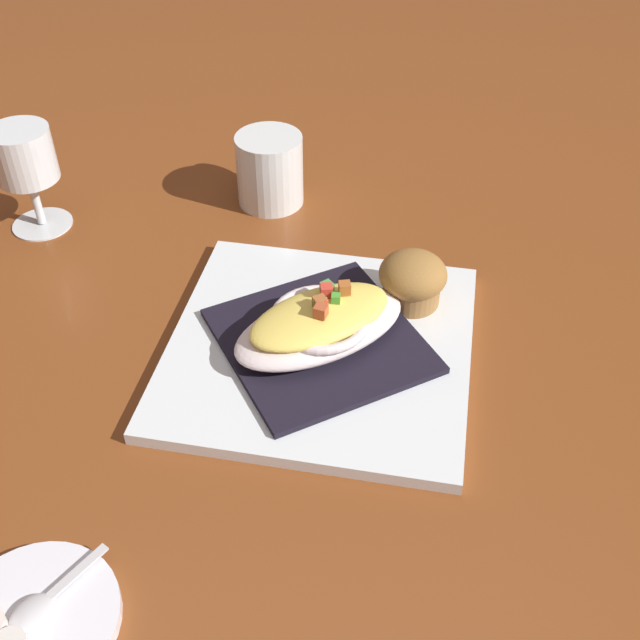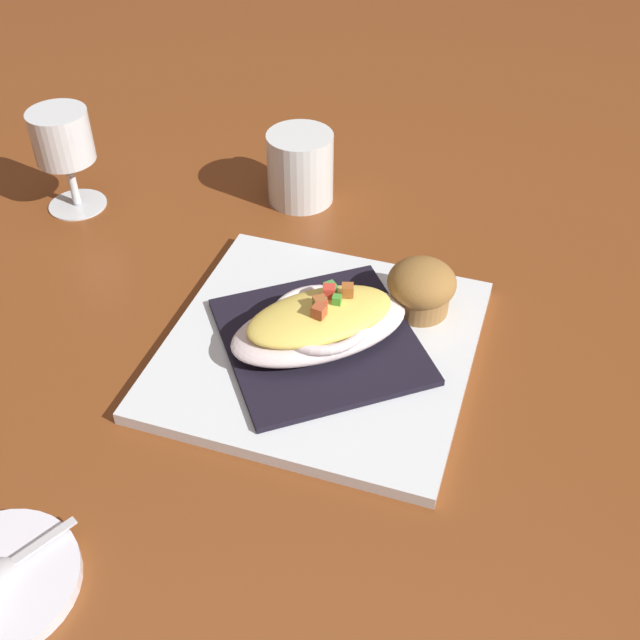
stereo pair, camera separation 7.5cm
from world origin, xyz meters
The scene contains 8 objects.
ground_plane centered at (0.00, 0.00, 0.00)m, with size 2.60×2.60×0.00m, color brown.
square_plate centered at (0.00, 0.00, 0.01)m, with size 0.29×0.29×0.01m, color white.
folded_napkin centered at (0.00, 0.00, 0.02)m, with size 0.18×0.19×0.01m, color black.
gratin_dish centered at (0.00, 0.00, 0.04)m, with size 0.20×0.16×0.05m.
muffin centered at (0.10, 0.06, 0.04)m, with size 0.07×0.07×0.06m.
coffee_mug centered at (-0.05, 0.28, 0.04)m, with size 0.08×0.11×0.09m.
stemmed_glass centered at (-0.32, 0.24, 0.09)m, with size 0.07×0.07×0.13m.
spoon centered at (-0.22, -0.27, 0.02)m, with size 0.07×0.08×0.01m.
Camera 2 is at (0.04, -0.56, 0.54)m, focal length 43.94 mm.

